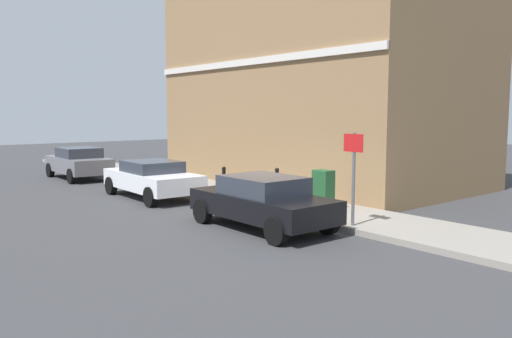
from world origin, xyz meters
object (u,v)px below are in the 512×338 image
object	(u,v)px
car_white	(152,178)
bollard_near_cabinet	(277,183)
street_sign	(354,165)
utility_cabinet	(323,192)
bollard_far_kerb	(224,181)
car_black	(262,201)
car_grey	(79,162)

from	to	relation	value
car_white	bollard_near_cabinet	xyz separation A→B (m)	(2.45, -3.73, 0.02)
bollard_near_cabinet	street_sign	bearing A→B (deg)	-104.78
utility_cabinet	street_sign	size ratio (longest dim) A/B	0.50
bollard_far_kerb	street_sign	bearing A→B (deg)	-89.83
car_white	utility_cabinet	distance (m)	6.28
street_sign	utility_cabinet	bearing A→B (deg)	63.13
car_black	car_grey	distance (m)	12.74
car_white	street_sign	distance (m)	7.89
car_black	bollard_near_cabinet	distance (m)	3.45
bollard_near_cabinet	street_sign	xyz separation A→B (m)	(-1.05, -3.98, 0.96)
car_white	car_grey	bearing A→B (deg)	2.35
car_grey	bollard_near_cabinet	xyz separation A→B (m)	(2.53, -10.43, -0.03)
bollard_near_cabinet	bollard_far_kerb	xyz separation A→B (m)	(-1.07, 1.41, 0.00)
car_black	bollard_far_kerb	xyz separation A→B (m)	(1.49, 3.73, -0.01)
utility_cabinet	car_white	bearing A→B (deg)	111.94
street_sign	bollard_far_kerb	bearing A→B (deg)	90.17
bollard_near_cabinet	street_sign	size ratio (longest dim) A/B	0.45
bollard_near_cabinet	bollard_far_kerb	distance (m)	1.77
car_white	car_grey	distance (m)	6.70
car_black	car_white	size ratio (longest dim) A/B	0.94
utility_cabinet	bollard_far_kerb	bearing A→B (deg)	105.37
car_grey	street_sign	xyz separation A→B (m)	(1.48, -14.41, 0.92)
car_black	bollard_near_cabinet	xyz separation A→B (m)	(2.56, 2.31, -0.01)
car_grey	utility_cabinet	xyz separation A→B (m)	(2.43, -12.53, -0.06)
car_black	street_sign	xyz separation A→B (m)	(1.51, -1.67, 0.95)
car_grey	bollard_far_kerb	world-z (taller)	car_grey
utility_cabinet	bollard_near_cabinet	distance (m)	2.11
bollard_near_cabinet	street_sign	world-z (taller)	street_sign
bollard_near_cabinet	bollard_far_kerb	bearing A→B (deg)	127.04
car_grey	utility_cabinet	world-z (taller)	car_grey
car_black	bollard_near_cabinet	world-z (taller)	car_black
car_grey	street_sign	distance (m)	14.51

